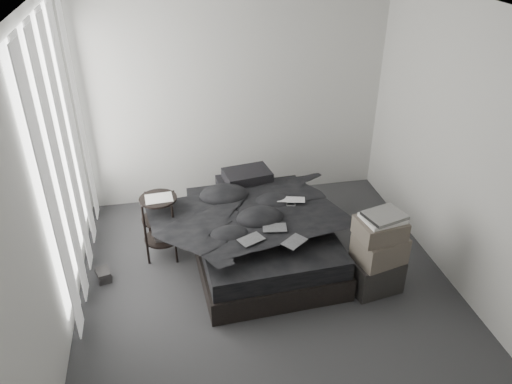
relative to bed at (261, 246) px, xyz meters
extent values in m
cube|color=#303133|center=(-0.04, -0.73, -0.12)|extent=(3.60, 4.20, 0.01)
cube|color=white|center=(-0.04, -0.73, 2.48)|extent=(3.60, 4.20, 0.01)
cube|color=silver|center=(-0.04, 1.37, 1.18)|extent=(3.60, 0.01, 2.60)
cube|color=silver|center=(-1.84, -0.73, 1.18)|extent=(0.01, 4.20, 2.60)
cube|color=silver|center=(1.76, -0.73, 1.18)|extent=(0.01, 4.20, 2.60)
cube|color=white|center=(-1.82, 0.17, 1.23)|extent=(0.02, 2.00, 2.30)
cube|color=white|center=(-1.77, 0.17, 1.16)|extent=(0.06, 2.12, 2.48)
cube|color=black|center=(0.00, 0.00, 0.00)|extent=(1.45, 1.86, 0.24)
cube|color=black|center=(0.00, 0.00, 0.22)|extent=(1.39, 1.81, 0.19)
imported|color=black|center=(0.00, -0.04, 0.42)|extent=(1.40, 1.60, 0.21)
cube|color=black|center=(-0.08, 0.69, 0.37)|extent=(0.56, 0.39, 0.12)
cube|color=black|center=(-0.02, 0.68, 0.49)|extent=(0.55, 0.42, 0.11)
imported|color=silver|center=(0.33, 0.06, 0.53)|extent=(0.33, 0.25, 0.02)
cube|color=black|center=(-0.19, -0.49, 0.53)|extent=(0.27, 0.23, 0.01)
cube|color=black|center=(0.06, -0.35, 0.53)|extent=(0.25, 0.18, 0.01)
cube|color=black|center=(0.19, -0.60, 0.54)|extent=(0.27, 0.26, 0.01)
cylinder|color=black|center=(-1.01, 0.22, 0.23)|extent=(0.42, 0.42, 0.70)
cube|color=white|center=(-1.00, 0.21, 0.58)|extent=(0.28, 0.22, 0.01)
cube|color=black|center=(-1.61, -0.08, -0.06)|extent=(0.17, 0.20, 0.12)
cube|color=black|center=(0.97, -0.70, 0.05)|extent=(0.52, 0.44, 0.34)
cube|color=#574F45|center=(0.98, -0.71, 0.35)|extent=(0.50, 0.44, 0.26)
cube|color=#574F45|center=(0.96, -0.71, 0.57)|extent=(0.45, 0.38, 0.18)
cube|color=silver|center=(0.97, -0.70, 0.68)|extent=(0.40, 0.34, 0.04)
cube|color=silver|center=(0.98, -0.71, 0.72)|extent=(0.40, 0.35, 0.03)
camera|label=1|loc=(-0.88, -4.16, 3.14)|focal=35.00mm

